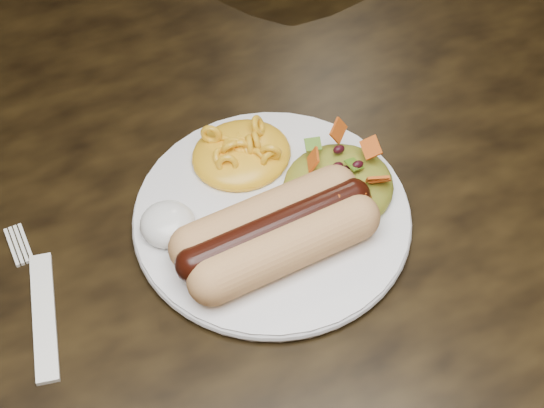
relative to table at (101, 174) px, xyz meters
name	(u,v)px	position (x,y,z in m)	size (l,w,h in m)	color
table	(101,174)	(0.00, 0.00, 0.00)	(1.60, 0.90, 0.75)	black
plate	(272,217)	(0.09, -0.18, 0.10)	(0.20, 0.20, 0.01)	white
hotdog	(276,232)	(0.08, -0.21, 0.12)	(0.13, 0.07, 0.03)	#E3AB57
mac_and_cheese	(241,145)	(0.09, -0.12, 0.12)	(0.08, 0.07, 0.03)	yellow
sour_cream	(167,221)	(0.02, -0.16, 0.12)	(0.04, 0.04, 0.02)	white
taco_salad	(339,179)	(0.14, -0.18, 0.12)	(0.08, 0.08, 0.04)	#B77017
fork	(44,316)	(-0.09, -0.18, 0.09)	(0.02, 0.16, 0.00)	white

